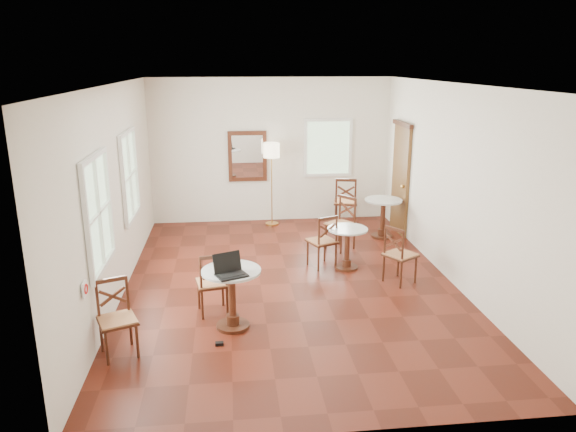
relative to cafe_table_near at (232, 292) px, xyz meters
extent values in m
plane|color=#52190E|center=(0.90, 1.32, -0.49)|extent=(7.00, 7.00, 0.00)
cube|color=silver|center=(0.90, 4.82, 1.01)|extent=(5.00, 0.02, 3.00)
cube|color=silver|center=(0.90, -2.18, 1.01)|extent=(5.00, 0.02, 3.00)
cube|color=silver|center=(-1.60, 1.32, 1.01)|extent=(0.02, 7.00, 3.00)
cube|color=silver|center=(3.40, 1.32, 1.01)|extent=(0.02, 7.00, 3.00)
cube|color=white|center=(0.90, 1.32, 2.51)|extent=(5.00, 7.00, 0.02)
cube|color=brown|center=(3.36, 3.72, 0.56)|extent=(0.06, 0.90, 2.10)
cube|color=#3F1D0F|center=(3.34, 3.72, 1.66)|extent=(0.08, 1.02, 0.08)
sphere|color=#BF8C3F|center=(3.30, 3.40, 0.51)|extent=(0.07, 0.07, 0.07)
cube|color=#4C2314|center=(0.40, 4.78, 0.91)|extent=(0.80, 0.05, 1.05)
cube|color=white|center=(0.40, 4.75, 0.91)|extent=(0.64, 0.02, 0.88)
cube|color=white|center=(-1.57, -0.78, 0.46)|extent=(0.02, 0.16, 0.16)
torus|color=red|center=(-1.56, -0.78, 0.46)|extent=(0.02, 0.12, 0.12)
cube|color=white|center=(-1.57, 0.12, 1.06)|extent=(0.06, 1.22, 1.42)
cube|color=white|center=(-1.57, 2.32, 1.06)|extent=(0.06, 1.22, 1.42)
cube|color=white|center=(2.10, 4.79, 1.06)|extent=(1.02, 0.06, 1.22)
cylinder|color=#3F1D0F|center=(0.00, 0.00, -0.47)|extent=(0.43, 0.43, 0.04)
cylinder|color=#3F1D0F|center=(0.00, 0.00, -0.38)|extent=(0.17, 0.17, 0.13)
cylinder|color=#4C2314|center=(0.00, 0.00, -0.06)|extent=(0.10, 0.10, 0.64)
cylinder|color=#3F1D0F|center=(0.00, 0.00, 0.24)|extent=(0.15, 0.15, 0.06)
cylinder|color=silver|center=(0.00, 0.00, 0.29)|extent=(0.75, 0.75, 0.03)
cylinder|color=#3F1D0F|center=(1.90, 1.86, -0.47)|extent=(0.38, 0.38, 0.04)
cylinder|color=#3F1D0F|center=(1.90, 1.86, -0.40)|extent=(0.15, 0.15, 0.11)
cylinder|color=#4C2314|center=(1.90, 1.86, -0.12)|extent=(0.08, 0.08, 0.56)
cylinder|color=#3F1D0F|center=(1.90, 1.86, 0.15)|extent=(0.13, 0.13, 0.06)
cylinder|color=silver|center=(1.90, 1.86, 0.19)|extent=(0.66, 0.66, 0.03)
cylinder|color=#3F1D0F|center=(2.94, 3.40, -0.47)|extent=(0.41, 0.41, 0.04)
cylinder|color=#3F1D0F|center=(2.94, 3.40, -0.39)|extent=(0.16, 0.16, 0.12)
cylinder|color=#4C2314|center=(2.94, 3.40, -0.08)|extent=(0.09, 0.09, 0.61)
cylinder|color=#3F1D0F|center=(2.94, 3.40, 0.20)|extent=(0.14, 0.14, 0.06)
cylinder|color=silver|center=(2.94, 3.40, 0.25)|extent=(0.72, 0.72, 0.03)
cylinder|color=#3F1D0F|center=(-0.13, 0.65, -0.28)|extent=(0.03, 0.03, 0.42)
cylinder|color=#3F1D0F|center=(-0.07, 0.32, -0.28)|extent=(0.03, 0.03, 0.42)
cylinder|color=#3F1D0F|center=(-0.46, 0.59, -0.28)|extent=(0.03, 0.03, 0.42)
cylinder|color=#3F1D0F|center=(-0.40, 0.26, -0.28)|extent=(0.03, 0.03, 0.42)
cube|color=#3F1D0F|center=(-0.26, 0.46, -0.07)|extent=(0.48, 0.48, 0.03)
cube|color=#AC6F45|center=(-0.26, 0.46, -0.05)|extent=(0.45, 0.45, 0.04)
cylinder|color=#3F1D0F|center=(-0.07, 0.32, 0.16)|extent=(0.03, 0.03, 0.46)
cylinder|color=#3F1D0F|center=(-0.40, 0.26, 0.16)|extent=(0.03, 0.03, 0.46)
cube|color=#3F1D0F|center=(-0.23, 0.29, 0.37)|extent=(0.35, 0.10, 0.05)
cube|color=#4C2314|center=(-0.23, 0.29, 0.17)|extent=(0.30, 0.08, 0.20)
cube|color=#4C2314|center=(-0.23, 0.29, 0.17)|extent=(0.30, 0.08, 0.20)
cylinder|color=#3F1D0F|center=(-1.41, -0.75, -0.28)|extent=(0.03, 0.03, 0.43)
cylinder|color=#3F1D0F|center=(-1.54, -0.44, -0.28)|extent=(0.03, 0.03, 0.43)
cylinder|color=#3F1D0F|center=(-1.10, -0.63, -0.28)|extent=(0.03, 0.03, 0.43)
cylinder|color=#3F1D0F|center=(-1.23, -0.31, -0.28)|extent=(0.03, 0.03, 0.43)
cube|color=#3F1D0F|center=(-1.32, -0.53, -0.06)|extent=(0.54, 0.54, 0.03)
cube|color=#AC6F45|center=(-1.32, -0.53, -0.05)|extent=(0.52, 0.52, 0.04)
cylinder|color=#3F1D0F|center=(-1.54, -0.44, 0.17)|extent=(0.03, 0.03, 0.47)
cylinder|color=#3F1D0F|center=(-1.23, -0.31, 0.17)|extent=(0.03, 0.03, 0.47)
cube|color=#3F1D0F|center=(-1.38, -0.38, 0.39)|extent=(0.35, 0.16, 0.05)
cube|color=#4C2314|center=(-1.38, -0.38, 0.18)|extent=(0.29, 0.14, 0.21)
cube|color=#4C2314|center=(-1.38, -0.38, 0.18)|extent=(0.29, 0.14, 0.21)
cylinder|color=#3F1D0F|center=(1.59, 2.22, -0.28)|extent=(0.03, 0.03, 0.43)
cylinder|color=#3F1D0F|center=(1.73, 1.91, -0.28)|extent=(0.03, 0.03, 0.43)
cylinder|color=#3F1D0F|center=(1.28, 2.09, -0.28)|extent=(0.03, 0.03, 0.43)
cylinder|color=#3F1D0F|center=(1.41, 1.77, -0.28)|extent=(0.03, 0.03, 0.43)
cube|color=#3F1D0F|center=(1.50, 2.00, -0.06)|extent=(0.55, 0.55, 0.03)
cube|color=#AC6F45|center=(1.50, 2.00, -0.05)|extent=(0.52, 0.52, 0.04)
cylinder|color=#3F1D0F|center=(1.73, 1.91, 0.17)|extent=(0.03, 0.03, 0.47)
cylinder|color=#3F1D0F|center=(1.41, 1.77, 0.17)|extent=(0.03, 0.03, 0.47)
cube|color=#3F1D0F|center=(1.57, 1.84, 0.39)|extent=(0.34, 0.17, 0.05)
cube|color=#4C2314|center=(1.57, 1.84, 0.18)|extent=(0.29, 0.14, 0.21)
cube|color=#4C2314|center=(1.57, 1.84, 0.18)|extent=(0.29, 0.14, 0.21)
cylinder|color=#3F1D0F|center=(2.83, 1.15, -0.28)|extent=(0.03, 0.03, 0.43)
cylinder|color=#3F1D0F|center=(2.54, 0.96, -0.28)|extent=(0.03, 0.03, 0.43)
cylinder|color=#3F1D0F|center=(2.64, 1.44, -0.28)|extent=(0.03, 0.03, 0.43)
cylinder|color=#3F1D0F|center=(2.35, 1.26, -0.28)|extent=(0.03, 0.03, 0.43)
cube|color=#3F1D0F|center=(2.59, 1.20, -0.05)|extent=(0.58, 0.58, 0.03)
cube|color=#AC6F45|center=(2.59, 1.20, -0.04)|extent=(0.56, 0.56, 0.04)
cylinder|color=#3F1D0F|center=(2.54, 0.96, 0.18)|extent=(0.03, 0.03, 0.48)
cylinder|color=#3F1D0F|center=(2.35, 1.26, 0.18)|extent=(0.03, 0.03, 0.48)
cube|color=#3F1D0F|center=(2.44, 1.11, 0.40)|extent=(0.22, 0.33, 0.05)
cube|color=#4C2314|center=(2.44, 1.11, 0.19)|extent=(0.19, 0.28, 0.21)
cube|color=#4C2314|center=(2.44, 1.11, 0.19)|extent=(0.19, 0.28, 0.21)
cylinder|color=#3F1D0F|center=(2.63, 4.42, -0.25)|extent=(0.04, 0.04, 0.48)
cylinder|color=#3F1D0F|center=(2.54, 4.04, -0.25)|extent=(0.04, 0.04, 0.48)
cylinder|color=#3F1D0F|center=(2.25, 4.51, -0.25)|extent=(0.04, 0.04, 0.48)
cylinder|color=#3F1D0F|center=(2.16, 4.13, -0.25)|extent=(0.04, 0.04, 0.48)
cube|color=#3F1D0F|center=(2.39, 4.27, 0.00)|extent=(0.57, 0.57, 0.03)
cube|color=#AC6F45|center=(2.39, 4.27, 0.01)|extent=(0.54, 0.54, 0.04)
cylinder|color=#3F1D0F|center=(2.54, 4.04, 0.26)|extent=(0.04, 0.04, 0.54)
cylinder|color=#3F1D0F|center=(2.16, 4.13, 0.26)|extent=(0.04, 0.04, 0.54)
cube|color=#3F1D0F|center=(2.35, 4.09, 0.51)|extent=(0.41, 0.13, 0.05)
cube|color=#4C2314|center=(2.35, 4.09, 0.27)|extent=(0.34, 0.11, 0.24)
cube|color=#4C2314|center=(2.35, 4.09, 0.27)|extent=(0.34, 0.11, 0.24)
cylinder|color=#3F1D0F|center=(1.73, 2.85, -0.26)|extent=(0.04, 0.04, 0.45)
cylinder|color=#3F1D0F|center=(2.02, 3.06, -0.26)|extent=(0.04, 0.04, 0.45)
cylinder|color=#3F1D0F|center=(1.95, 2.56, -0.26)|extent=(0.04, 0.04, 0.45)
cylinder|color=#3F1D0F|center=(2.24, 2.77, -0.26)|extent=(0.04, 0.04, 0.45)
cube|color=#3F1D0F|center=(1.98, 2.81, -0.03)|extent=(0.62, 0.62, 0.03)
cube|color=#AC6F45|center=(1.98, 2.81, -0.02)|extent=(0.59, 0.59, 0.04)
cylinder|color=#3F1D0F|center=(2.02, 3.06, 0.21)|extent=(0.04, 0.04, 0.50)
cylinder|color=#3F1D0F|center=(2.24, 2.77, 0.21)|extent=(0.04, 0.04, 0.50)
cube|color=#3F1D0F|center=(2.13, 2.92, 0.44)|extent=(0.26, 0.33, 0.05)
cube|color=#4C2314|center=(2.13, 2.92, 0.22)|extent=(0.22, 0.28, 0.22)
cube|color=#4C2314|center=(2.13, 2.92, 0.22)|extent=(0.22, 0.28, 0.22)
cylinder|color=#BF8C3F|center=(0.87, 4.47, -0.48)|extent=(0.27, 0.27, 0.03)
cylinder|color=#BF8C3F|center=(0.87, 4.47, 0.29)|extent=(0.02, 0.02, 1.57)
cylinder|color=beige|center=(0.87, 4.47, 1.08)|extent=(0.33, 0.33, 0.29)
cube|color=black|center=(0.00, -0.21, 0.31)|extent=(0.43, 0.38, 0.02)
cube|color=black|center=(0.00, -0.21, 0.33)|extent=(0.33, 0.25, 0.00)
cube|color=black|center=(-0.05, -0.09, 0.44)|extent=(0.36, 0.21, 0.24)
cube|color=silver|center=(-0.05, -0.09, 0.44)|extent=(0.31, 0.18, 0.20)
ellipsoid|color=black|center=(-0.05, 0.02, 0.32)|extent=(0.10, 0.08, 0.03)
cylinder|color=black|center=(-0.04, 0.24, 0.35)|extent=(0.08, 0.08, 0.10)
torus|color=black|center=(0.01, 0.24, 0.35)|extent=(0.07, 0.01, 0.07)
cylinder|color=white|center=(-0.13, -0.02, 0.35)|extent=(0.06, 0.06, 0.10)
cube|color=black|center=(-0.17, -0.45, -0.47)|extent=(0.10, 0.06, 0.04)
camera|label=1|loc=(0.02, -6.32, 2.82)|focal=33.56mm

